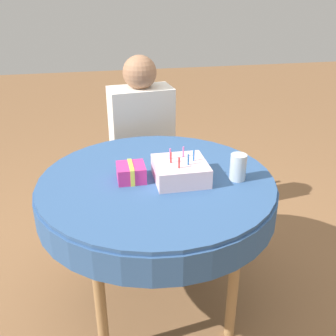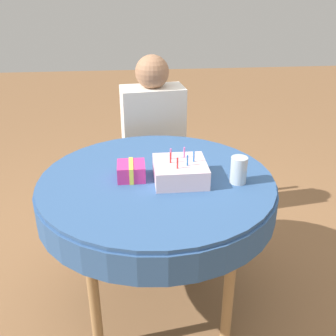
{
  "view_description": "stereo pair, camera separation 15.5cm",
  "coord_description": "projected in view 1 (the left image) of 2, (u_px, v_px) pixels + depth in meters",
  "views": [
    {
      "loc": [
        -0.26,
        -1.62,
        1.59
      ],
      "look_at": [
        0.05,
        -0.01,
        0.8
      ],
      "focal_mm": 42.0,
      "sensor_mm": 36.0,
      "label": 1
    },
    {
      "loc": [
        -0.11,
        -1.64,
        1.59
      ],
      "look_at": [
        0.05,
        -0.01,
        0.8
      ],
      "focal_mm": 42.0,
      "sensor_mm": 36.0,
      "label": 2
    }
  ],
  "objects": [
    {
      "name": "ground_plane",
      "position": [
        158.0,
        298.0,
        2.17
      ],
      "size": [
        12.0,
        12.0,
        0.0
      ],
      "primitive_type": "plane",
      "color": "#8C603D"
    },
    {
      "name": "dining_table",
      "position": [
        157.0,
        195.0,
        1.88
      ],
      "size": [
        1.13,
        1.13,
        0.75
      ],
      "color": "#335689",
      "rests_on": "ground_plane"
    },
    {
      "name": "chair",
      "position": [
        140.0,
        153.0,
        2.74
      ],
      "size": [
        0.4,
        0.4,
        0.91
      ],
      "rotation": [
        0.0,
        0.0,
        0.11
      ],
      "color": "#A37A4C",
      "rests_on": "ground_plane"
    },
    {
      "name": "person",
      "position": [
        142.0,
        127.0,
        2.57
      ],
      "size": [
        0.42,
        0.35,
        1.17
      ],
      "rotation": [
        0.0,
        0.0,
        0.11
      ],
      "color": "#9E7051",
      "rests_on": "ground_plane"
    },
    {
      "name": "birthday_cake",
      "position": [
        180.0,
        171.0,
        1.82
      ],
      "size": [
        0.24,
        0.24,
        0.14
      ],
      "color": "silver",
      "rests_on": "dining_table"
    },
    {
      "name": "drinking_glass",
      "position": [
        238.0,
        167.0,
        1.81
      ],
      "size": [
        0.08,
        0.08,
        0.13
      ],
      "color": "silver",
      "rests_on": "dining_table"
    },
    {
      "name": "gift_box",
      "position": [
        131.0,
        173.0,
        1.81
      ],
      "size": [
        0.13,
        0.13,
        0.08
      ],
      "color": "#D13384",
      "rests_on": "dining_table"
    }
  ]
}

